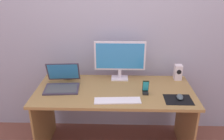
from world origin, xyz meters
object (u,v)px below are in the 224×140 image
at_px(fishbowl, 70,72).
at_px(keyboard_external, 118,101).
at_px(laptop, 62,83).
at_px(monitor, 120,58).
at_px(speaker_right, 178,72).
at_px(mouse, 180,97).
at_px(phone_in_dock, 145,89).

xyz_separation_m(fishbowl, keyboard_external, (0.53, -0.49, -0.06)).
height_order(laptop, keyboard_external, laptop).
bearing_deg(monitor, keyboard_external, -92.25).
bearing_deg(monitor, fishbowl, -179.61).
xyz_separation_m(monitor, keyboard_external, (-0.02, -0.49, -0.23)).
distance_m(speaker_right, fishbowl, 1.17).
distance_m(laptop, fishbowl, 0.22).
distance_m(laptop, keyboard_external, 0.62).
distance_m(speaker_right, mouse, 0.45).
bearing_deg(laptop, phone_in_dock, -8.02).
relative_size(fishbowl, mouse, 1.46).
xyz_separation_m(fishbowl, phone_in_dock, (0.79, -0.34, -0.02)).
xyz_separation_m(monitor, phone_in_dock, (0.25, -0.34, -0.19)).
distance_m(keyboard_external, mouse, 0.57).
relative_size(keyboard_external, mouse, 4.20).
xyz_separation_m(monitor, laptop, (-0.58, -0.23, -0.19)).
height_order(keyboard_external, mouse, mouse).
relative_size(mouse, phone_in_dock, 0.72).
bearing_deg(fishbowl, laptop, -98.06).
bearing_deg(keyboard_external, laptop, 151.24).
bearing_deg(laptop, fishbowl, 81.94).
distance_m(speaker_right, laptop, 1.23).
distance_m(monitor, fishbowl, 0.57).
height_order(fishbowl, phone_in_dock, fishbowl).
distance_m(fishbowl, keyboard_external, 0.72).
distance_m(mouse, phone_in_dock, 0.32).
xyz_separation_m(speaker_right, phone_in_dock, (-0.38, -0.34, -0.03)).
bearing_deg(phone_in_dock, fishbowl, 156.92).
relative_size(monitor, fishbowl, 3.70).
relative_size(laptop, keyboard_external, 0.86).
bearing_deg(keyboard_external, monitor, 84.41).
height_order(fishbowl, mouse, fishbowl).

